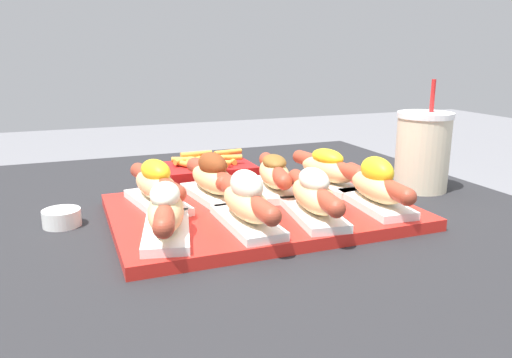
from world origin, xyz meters
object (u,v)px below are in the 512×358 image
at_px(hot_dog_3, 376,185).
at_px(hot_dog_5, 215,178).
at_px(fries_basket, 208,171).
at_px(hot_dog_2, 313,195).
at_px(hot_dog_1, 247,202).
at_px(hot_dog_0, 166,211).
at_px(sauce_bowl, 62,217).
at_px(drink_cup, 423,151).
at_px(hot_dog_4, 156,185).
at_px(hot_dog_6, 274,174).
at_px(serving_tray, 261,211).
at_px(hot_dog_7, 327,169).

distance_m(hot_dog_3, hot_dog_5, 0.26).
xyz_separation_m(hot_dog_5, fries_basket, (0.04, 0.18, -0.03)).
relative_size(hot_dog_2, hot_dog_5, 1.00).
xyz_separation_m(hot_dog_1, fries_basket, (0.04, 0.33, -0.03)).
xyz_separation_m(hot_dog_0, sauce_bowl, (-0.13, 0.14, -0.04)).
bearing_deg(drink_cup, hot_dog_4, 177.16).
relative_size(hot_dog_0, drink_cup, 0.93).
bearing_deg(hot_dog_3, hot_dog_6, 130.29).
distance_m(hot_dog_0, fries_basket, 0.36).
bearing_deg(hot_dog_1, hot_dog_5, 90.96).
xyz_separation_m(hot_dog_2, hot_dog_3, (0.12, 0.01, 0.00)).
xyz_separation_m(hot_dog_5, drink_cup, (0.40, -0.03, 0.02)).
distance_m(hot_dog_1, drink_cup, 0.42).
bearing_deg(drink_cup, hot_dog_1, -163.76).
height_order(serving_tray, hot_dog_7, hot_dog_7).
height_order(hot_dog_3, hot_dog_6, hot_dog_3).
xyz_separation_m(hot_dog_2, sauce_bowl, (-0.35, 0.15, -0.04)).
distance_m(hot_dog_3, hot_dog_4, 0.35).
bearing_deg(hot_dog_3, hot_dog_2, -175.06).
xyz_separation_m(hot_dog_5, hot_dog_6, (0.11, -0.00, -0.00)).
xyz_separation_m(serving_tray, hot_dog_0, (-0.17, -0.07, 0.04)).
height_order(hot_dog_0, hot_dog_1, hot_dog_1).
relative_size(hot_dog_0, hot_dog_7, 0.99).
distance_m(hot_dog_2, hot_dog_5, 0.18).
bearing_deg(hot_dog_0, hot_dog_4, 84.90).
relative_size(hot_dog_6, fries_basket, 1.10).
distance_m(hot_dog_4, drink_cup, 0.50).
relative_size(hot_dog_3, hot_dog_6, 1.02).
xyz_separation_m(hot_dog_4, sauce_bowl, (-0.14, 0.01, -0.04)).
bearing_deg(hot_dog_6, hot_dog_0, -147.32).
distance_m(hot_dog_6, hot_dog_7, 0.10).
relative_size(hot_dog_4, hot_dog_6, 1.01).
distance_m(hot_dog_1, hot_dog_5, 0.15).
xyz_separation_m(hot_dog_2, hot_dog_7, (0.10, 0.14, -0.00)).
xyz_separation_m(serving_tray, sauce_bowl, (-0.30, 0.07, 0.01)).
bearing_deg(hot_dog_0, hot_dog_5, 52.01).
height_order(hot_dog_1, hot_dog_2, hot_dog_1).
bearing_deg(hot_dog_7, drink_cup, -7.43).
xyz_separation_m(hot_dog_0, drink_cup, (0.51, 0.11, 0.02)).
height_order(hot_dog_2, fries_basket, hot_dog_2).
relative_size(hot_dog_0, hot_dog_5, 0.99).
bearing_deg(sauce_bowl, hot_dog_1, -31.35).
relative_size(hot_dog_1, fries_basket, 1.12).
relative_size(hot_dog_1, hot_dog_7, 1.01).
xyz_separation_m(serving_tray, drink_cup, (0.35, 0.04, 0.07)).
distance_m(hot_dog_6, fries_basket, 0.20).
height_order(sauce_bowl, drink_cup, drink_cup).
bearing_deg(hot_dog_2, hot_dog_1, 179.05).
height_order(hot_dog_5, hot_dog_6, hot_dog_5).
xyz_separation_m(hot_dog_7, drink_cup, (0.19, -0.02, 0.02)).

